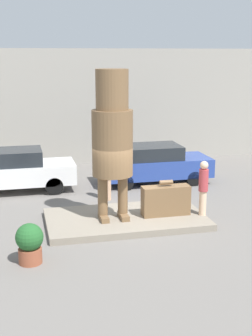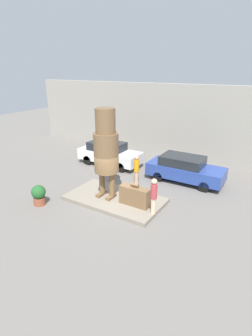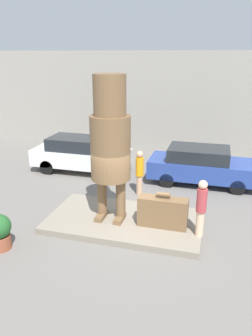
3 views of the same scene
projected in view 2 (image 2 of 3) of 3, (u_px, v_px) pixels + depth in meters
ground_plane at (115, 201)px, 14.02m from camera, size 60.00×60.00×0.00m
pedestal at (115, 199)px, 13.98m from camera, size 5.09×2.84×0.21m
building_backdrop at (179, 122)px, 20.15m from camera, size 28.00×0.60×5.57m
statue_figure at (106, 147)px, 13.13m from camera, size 1.26×1.26×4.66m
giant_suitcase at (135, 196)px, 13.01m from camera, size 1.56×0.48×1.17m
tourist at (154, 195)px, 12.05m from camera, size 0.30×0.30×1.79m
parked_car_white at (109, 153)px, 18.92m from camera, size 4.62×1.77×1.68m
parked_car_blue at (185, 169)px, 16.14m from camera, size 4.64×1.87×1.62m
planter_pot at (39, 195)px, 13.45m from camera, size 0.72×0.72×1.07m
worker_hivis at (137, 169)px, 15.68m from camera, size 0.31×0.31×1.84m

